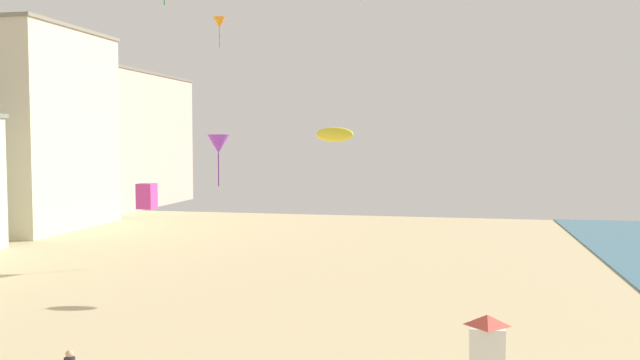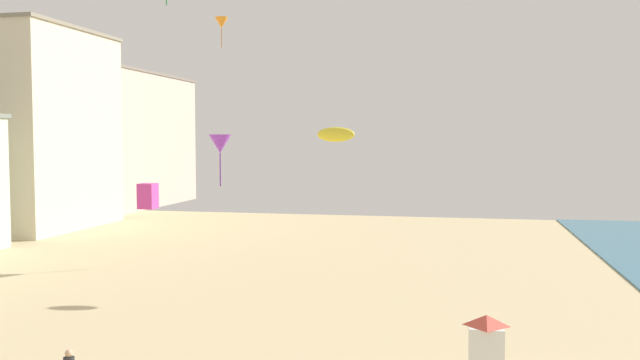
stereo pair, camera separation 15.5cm
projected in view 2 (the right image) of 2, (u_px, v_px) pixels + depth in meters
boardwalk_hotel_mid at (3, 129)px, 61.84m from camera, size 16.60×14.58×18.15m
boardwalk_hotel_far at (115, 140)px, 81.85m from camera, size 12.34×21.82×16.09m
lifeguard_stand at (486, 337)px, 21.40m from camera, size 1.10×1.10×2.55m
kite_purple_delta at (220, 144)px, 44.99m from camera, size 1.54×1.54×3.49m
kite_magenta_box at (148, 196)px, 33.85m from camera, size 0.82×0.82×1.28m
kite_yellow_parafoil at (336, 134)px, 37.63m from camera, size 2.14×0.59×0.83m
kite_orange_delta_2 at (221, 23)px, 52.16m from camera, size 1.03×1.03×2.33m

